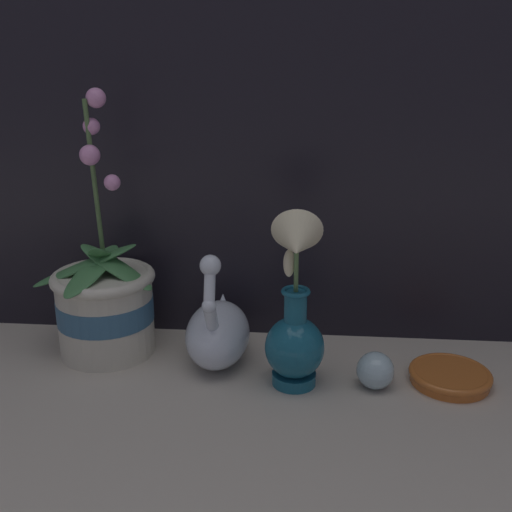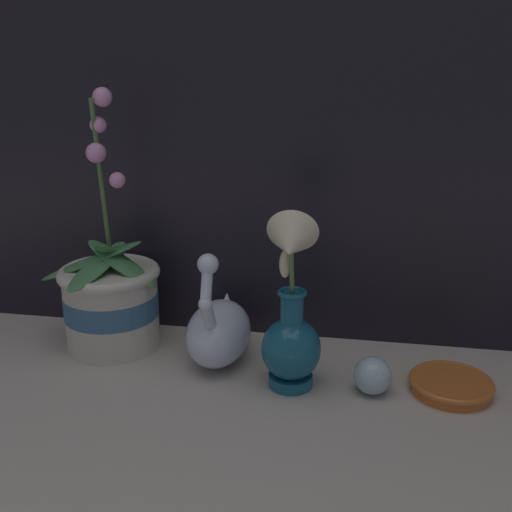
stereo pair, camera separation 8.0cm
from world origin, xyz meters
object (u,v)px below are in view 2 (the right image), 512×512
(orchid_potted_plant, at_px, (111,298))
(amber_dish, at_px, (451,384))
(blue_vase, at_px, (291,326))
(glass_sphere, at_px, (373,376))
(swan_figurine, at_px, (219,329))

(orchid_potted_plant, bearing_deg, amber_dish, -6.17)
(orchid_potted_plant, distance_m, blue_vase, 0.35)
(orchid_potted_plant, xyz_separation_m, blue_vase, (0.34, -0.10, 0.02))
(orchid_potted_plant, distance_m, amber_dish, 0.60)
(orchid_potted_plant, bearing_deg, blue_vase, -15.69)
(blue_vase, distance_m, glass_sphere, 0.15)
(blue_vase, relative_size, amber_dish, 2.25)
(swan_figurine, bearing_deg, orchid_potted_plant, 173.75)
(orchid_potted_plant, distance_m, glass_sphere, 0.48)
(swan_figurine, bearing_deg, glass_sphere, -14.08)
(swan_figurine, bearing_deg, blue_vase, -28.53)
(orchid_potted_plant, xyz_separation_m, amber_dish, (0.59, -0.06, -0.08))
(glass_sphere, bearing_deg, swan_figurine, 165.92)
(blue_vase, bearing_deg, glass_sphere, 2.84)
(glass_sphere, bearing_deg, blue_vase, -177.16)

